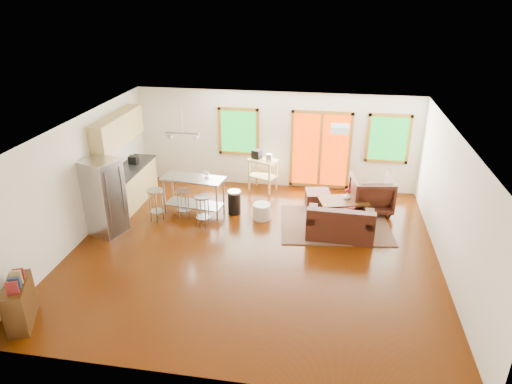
% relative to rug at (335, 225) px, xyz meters
% --- Properties ---
extents(floor, '(7.50, 7.00, 0.02)m').
position_rel_rug_xyz_m(floor, '(-1.67, -1.39, -0.02)').
color(floor, '#351301').
rests_on(floor, ground).
extents(ceiling, '(7.50, 7.00, 0.02)m').
position_rel_rug_xyz_m(ceiling, '(-1.67, -1.39, 2.60)').
color(ceiling, white).
rests_on(ceiling, ground).
extents(back_wall, '(7.50, 0.02, 2.60)m').
position_rel_rug_xyz_m(back_wall, '(-1.67, 2.12, 1.29)').
color(back_wall, white).
rests_on(back_wall, ground).
extents(left_wall, '(0.02, 7.00, 2.60)m').
position_rel_rug_xyz_m(left_wall, '(-5.43, -1.39, 1.29)').
color(left_wall, white).
rests_on(left_wall, ground).
extents(right_wall, '(0.02, 7.00, 2.60)m').
position_rel_rug_xyz_m(right_wall, '(2.09, -1.39, 1.29)').
color(right_wall, white).
rests_on(right_wall, ground).
extents(front_wall, '(7.50, 0.02, 2.60)m').
position_rel_rug_xyz_m(front_wall, '(-1.67, -4.90, 1.29)').
color(front_wall, white).
rests_on(front_wall, ground).
extents(window_left, '(1.10, 0.05, 1.30)m').
position_rel_rug_xyz_m(window_left, '(-2.67, 2.07, 1.49)').
color(window_left, '#0D5917').
rests_on(window_left, back_wall).
extents(french_doors, '(1.60, 0.05, 2.10)m').
position_rel_rug_xyz_m(french_doors, '(-0.47, 2.07, 1.09)').
color(french_doors, '#B82900').
rests_on(french_doors, back_wall).
extents(window_right, '(1.10, 0.05, 1.30)m').
position_rel_rug_xyz_m(window_right, '(1.23, 2.07, 1.49)').
color(window_right, '#0D5917').
rests_on(window_right, back_wall).
extents(rug, '(2.68, 2.18, 0.02)m').
position_rel_rug_xyz_m(rug, '(0.00, 0.00, 0.00)').
color(rug, '#4B5739').
rests_on(rug, floor).
extents(loveseat, '(1.47, 0.87, 0.77)m').
position_rel_rug_xyz_m(loveseat, '(0.10, -0.53, 0.29)').
color(loveseat, black).
rests_on(loveseat, floor).
extents(coffee_table, '(1.24, 0.94, 0.44)m').
position_rel_rug_xyz_m(coffee_table, '(0.16, 0.46, 0.37)').
color(coffee_table, '#351E09').
rests_on(coffee_table, floor).
extents(armchair, '(1.08, 1.02, 0.98)m').
position_rel_rug_xyz_m(armchair, '(0.83, 0.91, 0.48)').
color(armchair, black).
rests_on(armchair, floor).
extents(ottoman, '(0.67, 0.67, 0.39)m').
position_rel_rug_xyz_m(ottoman, '(-0.45, 0.96, 0.18)').
color(ottoman, black).
rests_on(ottoman, floor).
extents(pouf, '(0.54, 0.54, 0.37)m').
position_rel_rug_xyz_m(pouf, '(-1.72, 0.05, 0.17)').
color(pouf, silver).
rests_on(pouf, floor).
extents(vase, '(0.23, 0.24, 0.30)m').
position_rel_rug_xyz_m(vase, '(0.26, 0.57, 0.50)').
color(vase, silver).
rests_on(vase, coffee_table).
extents(book, '(0.19, 0.10, 0.26)m').
position_rel_rug_xyz_m(book, '(0.26, 0.24, 0.52)').
color(book, maroon).
rests_on(book, coffee_table).
extents(cabinets, '(0.64, 2.24, 2.30)m').
position_rel_rug_xyz_m(cabinets, '(-5.16, 0.31, 0.92)').
color(cabinets, tan).
rests_on(cabinets, floor).
extents(refrigerator, '(0.87, 0.85, 1.72)m').
position_rel_rug_xyz_m(refrigerator, '(-5.01, -1.15, 0.85)').
color(refrigerator, '#B7BABC').
rests_on(refrigerator, floor).
extents(island, '(1.54, 0.77, 0.94)m').
position_rel_rug_xyz_m(island, '(-3.37, 0.06, 0.63)').
color(island, '#B7BABC').
rests_on(island, floor).
extents(cup, '(0.14, 0.12, 0.11)m').
position_rel_rug_xyz_m(cup, '(-3.08, 0.22, 0.99)').
color(cup, white).
rests_on(cup, island).
extents(bar_stool_a, '(0.49, 0.49, 0.78)m').
position_rel_rug_xyz_m(bar_stool_a, '(-4.14, -0.43, 0.57)').
color(bar_stool_a, '#B7BABC').
rests_on(bar_stool_a, floor).
extents(bar_stool_b, '(0.36, 0.36, 0.72)m').
position_rel_rug_xyz_m(bar_stool_b, '(-3.55, -0.22, 0.53)').
color(bar_stool_b, '#B7BABC').
rests_on(bar_stool_b, floor).
extents(bar_stool_c, '(0.40, 0.40, 0.76)m').
position_rel_rug_xyz_m(bar_stool_c, '(-2.99, -0.54, 0.56)').
color(bar_stool_c, '#B7BABC').
rests_on(bar_stool_c, floor).
extents(trash_can, '(0.42, 0.42, 0.59)m').
position_rel_rug_xyz_m(trash_can, '(-2.42, 0.22, 0.28)').
color(trash_can, black).
rests_on(trash_can, floor).
extents(kitchen_cart, '(0.85, 0.71, 1.11)m').
position_rel_rug_xyz_m(kitchen_cart, '(-1.97, 1.71, 0.75)').
color(kitchen_cart, tan).
rests_on(kitchen_cart, floor).
extents(bookshelf, '(0.64, 0.90, 0.99)m').
position_rel_rug_xyz_m(bookshelf, '(-5.02, -4.23, 0.38)').
color(bookshelf, '#351E09').
rests_on(bookshelf, floor).
extents(ceiling_flush, '(0.35, 0.35, 0.12)m').
position_rel_rug_xyz_m(ceiling_flush, '(-0.07, -0.79, 2.52)').
color(ceiling_flush, white).
rests_on(ceiling_flush, ceiling).
extents(pendant_light, '(0.80, 0.18, 0.79)m').
position_rel_rug_xyz_m(pendant_light, '(-3.57, 0.11, 1.89)').
color(pendant_light, gray).
rests_on(pendant_light, ceiling).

